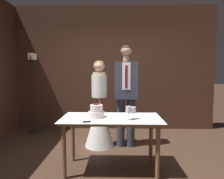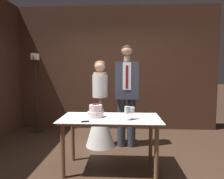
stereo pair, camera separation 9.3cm
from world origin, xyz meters
The scene contains 10 objects.
ground_plane centered at (0.00, 0.00, 0.00)m, with size 40.00×40.00×0.00m, color #422D21.
wall_back centered at (0.00, 2.14, 1.46)m, with size 4.84×0.12×2.92m, color #472B1E.
cake_table centered at (0.03, 0.03, 0.65)m, with size 1.38×0.70×0.75m.
tiered_cake centered at (-0.18, 0.05, 0.83)m, with size 0.23×0.23×0.20m.
cake_knife centered at (-0.18, -0.22, 0.76)m, with size 0.45×0.13×0.02m.
wine_glass_near centered at (0.32, -0.05, 0.86)m, with size 0.08×0.08×0.17m.
wine_glass_middle centered at (0.26, -0.11, 0.88)m, with size 0.07×0.07×0.18m.
bride centered at (-0.21, 0.93, 0.58)m, with size 0.54×0.54×1.59m.
groom centered at (0.27, 0.93, 1.03)m, with size 0.41×0.25×1.86m.
candle_stand centered at (-1.78, 1.73, 0.95)m, with size 0.28×0.28×1.80m.
Camera 2 is at (0.20, -2.69, 1.38)m, focal length 32.00 mm.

